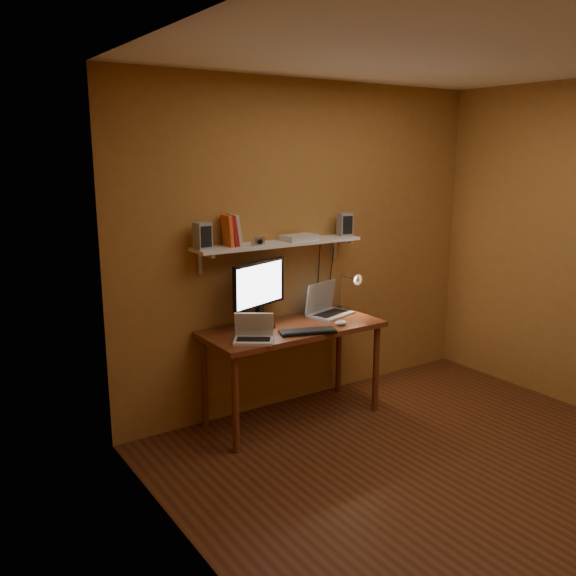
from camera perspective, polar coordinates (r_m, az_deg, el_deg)
room at (r=3.82m, az=16.03°, el=0.83°), size 3.44×3.24×2.64m
desk at (r=4.66m, az=0.47°, el=-4.62°), size 1.40×0.60×0.75m
wall_shelf at (r=4.66m, az=-0.85°, el=4.14°), size 1.40×0.25×0.21m
monitor at (r=4.55m, az=-2.68°, el=-0.25°), size 0.54×0.30×0.51m
laptop at (r=4.96m, az=3.58°, el=-1.72°), size 0.41×0.34×0.26m
netbook at (r=4.28m, az=-3.22°, el=-4.25°), size 0.34×0.32×0.20m
keyboard at (r=4.47m, az=1.85°, el=-4.10°), size 0.43×0.27×0.02m
mouse at (r=4.68m, az=4.98°, el=-3.26°), size 0.11×0.08×0.04m
desk_lamp at (r=5.07m, az=5.87°, el=0.16°), size 0.09×0.23×0.38m
speaker_left at (r=4.34m, az=-8.01°, el=4.85°), size 0.11×0.11×0.19m
speaker_right at (r=5.02m, az=5.34°, el=5.96°), size 0.12×0.12×0.19m
books at (r=4.46m, az=-5.32°, el=5.38°), size 0.13×0.16×0.23m
shelf_camera at (r=4.47m, az=-2.80°, el=4.38°), size 0.11×0.06×0.06m
router at (r=4.74m, az=1.05°, el=4.75°), size 0.27×0.19×0.04m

